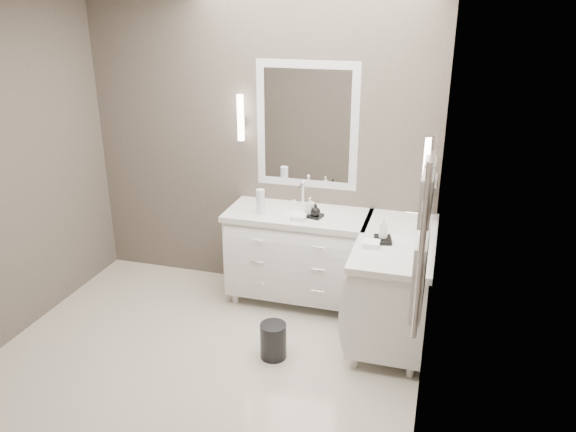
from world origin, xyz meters
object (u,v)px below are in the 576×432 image
(towel_ladder, at_px, (423,243))
(vanity_back, at_px, (298,251))
(waste_bin, at_px, (273,341))
(vanity_right, at_px, (394,280))

(towel_ladder, bearing_deg, vanity_back, 124.10)
(vanity_back, bearing_deg, waste_bin, -86.71)
(vanity_back, distance_m, vanity_right, 0.93)
(vanity_back, height_order, towel_ladder, towel_ladder)
(vanity_back, distance_m, waste_bin, 0.97)
(vanity_right, xyz_separation_m, towel_ladder, (0.23, -1.30, 0.91))
(vanity_back, xyz_separation_m, vanity_right, (0.88, -0.33, 0.00))
(waste_bin, bearing_deg, towel_ladder, -34.51)
(vanity_back, relative_size, towel_ladder, 1.38)
(vanity_right, height_order, towel_ladder, towel_ladder)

